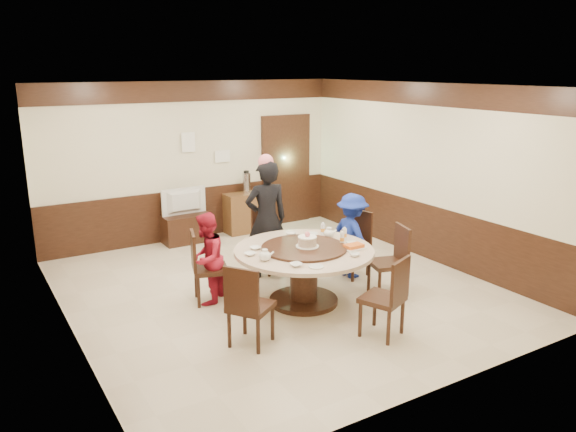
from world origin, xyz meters
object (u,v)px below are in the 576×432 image
person_blue (352,236)px  television (186,202)px  side_cabinet (246,212)px  shrimp_platter (354,247)px  tv_stand (187,228)px  birthday_cake (307,241)px  person_standing (266,219)px  banquet_table (304,265)px  thermos (247,183)px  person_red (206,258)px

person_blue → television: size_ratio=1.53×
person_blue → side_cabinet: 2.92m
person_blue → shrimp_platter: 1.00m
tv_stand → birthday_cake: bearing=-83.6°
person_standing → birthday_cake: person_standing is taller
television → person_standing: bearing=97.9°
banquet_table → side_cabinet: (0.86, 3.35, -0.16)m
shrimp_platter → thermos: thermos is taller
shrimp_platter → television: 3.76m
person_blue → thermos: (-0.25, 2.89, 0.31)m
person_standing → person_blue: size_ratio=1.39×
television → side_cabinet: (1.20, 0.03, -0.36)m
person_red → tv_stand: 2.77m
person_blue → television: bearing=24.6°
birthday_cake → tv_stand: (-0.37, 3.34, -0.60)m
person_red → television: bearing=-154.4°
person_red → shrimp_platter: size_ratio=4.07×
shrimp_platter → thermos: 3.71m
birthday_cake → tv_stand: birthday_cake is taller
tv_stand → thermos: (1.22, 0.03, 0.69)m
shrimp_platter → birthday_cake: bearing=148.3°
birthday_cake → television: bearing=96.4°
banquet_table → person_red: person_red is taller
person_blue → person_standing: bearing=55.6°
person_blue → birthday_cake: 1.22m
banquet_table → television: (-0.34, 3.32, 0.20)m
birthday_cake → side_cabinet: bearing=76.3°
birthday_cake → person_blue: bearing=23.5°
person_red → tv_stand: (0.74, 2.64, -0.36)m
television → thermos: (1.22, 0.03, 0.20)m
person_red → shrimp_platter: bearing=99.4°
thermos → side_cabinet: bearing=180.0°
banquet_table → television: 3.34m
person_red → birthday_cake: person_red is taller
person_blue → shrimp_platter: (-0.59, -0.80, 0.15)m
shrimp_platter → person_red: bearing=148.1°
shrimp_platter → thermos: bearing=84.8°
person_red → person_blue: 2.23m
banquet_table → side_cabinet: 3.46m
shrimp_platter → thermos: (0.33, 3.69, 0.16)m
tv_stand → television: television is taller
person_standing → person_blue: person_standing is taller
banquet_table → thermos: bearing=75.2°
banquet_table → television: bearing=95.8°
person_blue → side_cabinet: size_ratio=1.57×
tv_stand → thermos: size_ratio=2.24×
person_standing → shrimp_platter: bearing=118.0°
person_red → television: person_red is taller
birthday_cake → tv_stand: size_ratio=0.35×
television → thermos: thermos is taller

